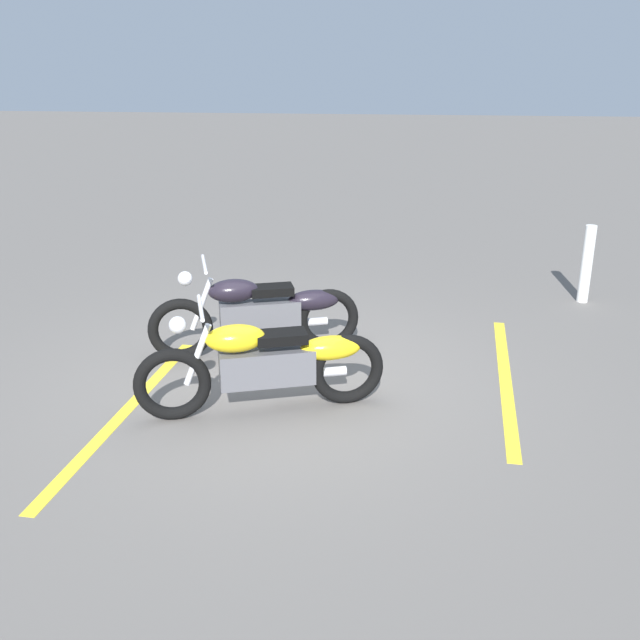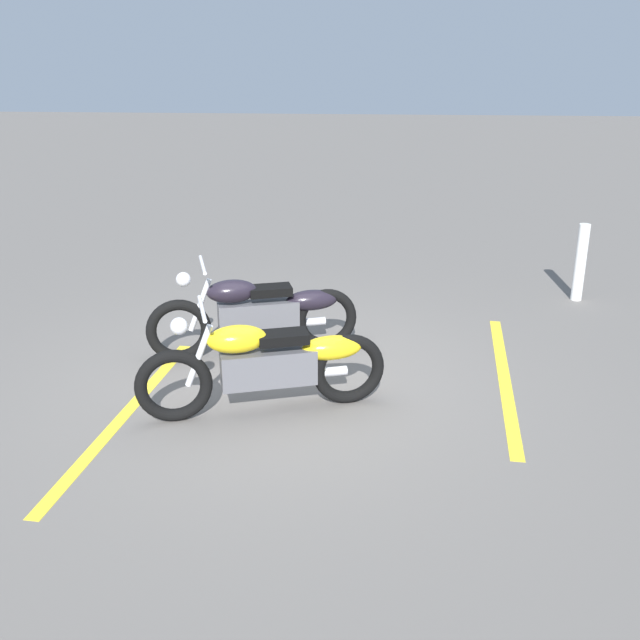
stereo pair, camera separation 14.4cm
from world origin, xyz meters
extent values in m
plane|color=#66605B|center=(0.00, 0.00, 0.00)|extent=(60.00, 60.00, 0.00)
torus|color=black|center=(-0.81, -0.88, 0.34)|extent=(0.67, 0.31, 0.67)
torus|color=black|center=(0.68, -0.41, 0.34)|extent=(0.67, 0.31, 0.67)
cube|color=#59595E|center=(-0.02, -0.63, 0.42)|extent=(0.87, 0.47, 0.32)
ellipsoid|color=yellow|center=(-0.27, -0.71, 0.72)|extent=(0.58, 0.42, 0.24)
ellipsoid|color=yellow|center=(0.53, -0.46, 0.56)|extent=(0.61, 0.40, 0.22)
cube|color=black|center=(0.11, -0.59, 0.70)|extent=(0.49, 0.36, 0.09)
cylinder|color=silver|center=(-0.59, -0.81, 0.60)|extent=(0.27, 0.14, 0.56)
cylinder|color=silver|center=(-0.54, -0.80, 1.02)|extent=(0.22, 0.60, 0.04)
sphere|color=silver|center=(-0.73, -0.86, 0.88)|extent=(0.15, 0.15, 0.15)
cylinder|color=silver|center=(0.32, -0.38, 0.26)|extent=(0.69, 0.30, 0.09)
torus|color=black|center=(-1.11, 0.41, 0.34)|extent=(0.67, 0.31, 0.67)
torus|color=black|center=(0.38, 0.88, 0.34)|extent=(0.67, 0.31, 0.67)
cube|color=#59595E|center=(-0.32, 0.66, 0.42)|extent=(0.87, 0.46, 0.32)
ellipsoid|color=black|center=(-0.58, 0.58, 0.72)|extent=(0.58, 0.42, 0.24)
ellipsoid|color=black|center=(0.23, 0.83, 0.56)|extent=(0.61, 0.40, 0.22)
cube|color=black|center=(-0.19, 0.70, 0.70)|extent=(0.49, 0.36, 0.09)
cylinder|color=silver|center=(-0.89, 0.48, 0.60)|extent=(0.27, 0.13, 0.56)
cylinder|color=silver|center=(-0.84, 0.49, 1.02)|extent=(0.22, 0.60, 0.04)
sphere|color=silver|center=(-1.03, 0.43, 0.88)|extent=(0.15, 0.15, 0.15)
cylinder|color=silver|center=(0.02, 0.91, 0.26)|extent=(0.69, 0.30, 0.09)
cylinder|color=white|center=(3.48, 2.77, 0.50)|extent=(0.14, 0.14, 1.00)
cube|color=yellow|center=(-1.29, -0.80, 0.00)|extent=(0.38, 3.20, 0.01)
cube|color=yellow|center=(2.20, 0.26, 0.00)|extent=(0.38, 3.20, 0.01)
camera|label=1|loc=(1.07, -6.48, 3.09)|focal=41.30mm
camera|label=2|loc=(0.93, -6.50, 3.09)|focal=41.30mm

